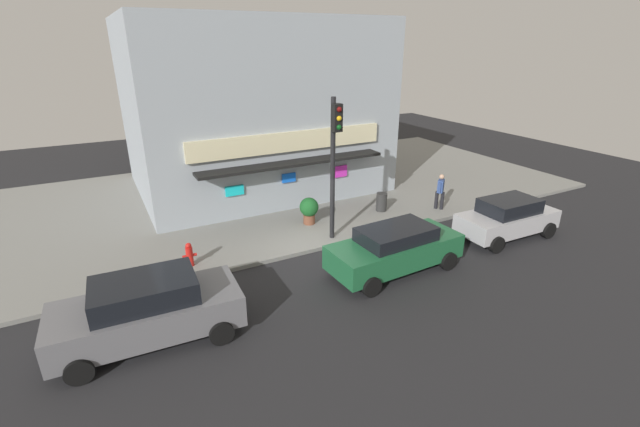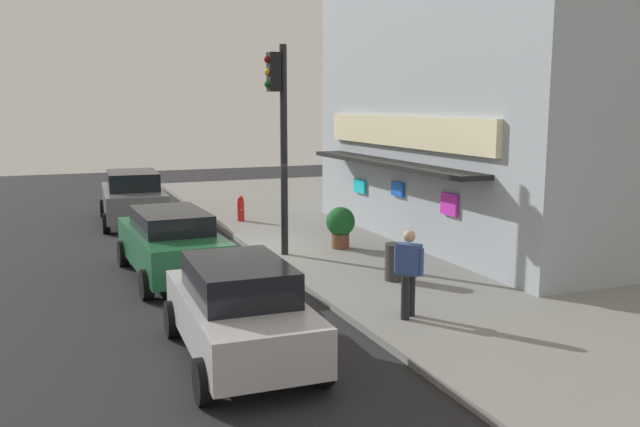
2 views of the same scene
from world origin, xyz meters
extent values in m
plane|color=#232326|center=(0.00, 0.00, 0.00)|extent=(48.49, 48.49, 0.00)
cube|color=gray|center=(0.00, 6.79, 0.07)|extent=(32.33, 13.58, 0.15)
cube|color=#9EA8B2|center=(0.84, 8.38, 4.19)|extent=(11.54, 8.72, 8.08)
cube|color=beige|center=(0.84, 3.94, 3.25)|extent=(8.77, 0.16, 0.83)
cube|color=black|center=(0.84, 3.59, 2.40)|extent=(8.31, 0.90, 0.12)
cube|color=#19D8E5|center=(-1.72, 3.96, 1.46)|extent=(0.77, 0.08, 0.42)
cube|color=blue|center=(0.74, 3.96, 1.66)|extent=(0.63, 0.08, 0.40)
cube|color=#E533CC|center=(3.35, 3.96, 1.59)|extent=(0.68, 0.08, 0.53)
cylinder|color=black|center=(0.99, 0.56, 2.79)|extent=(0.18, 0.18, 5.29)
cube|color=black|center=(0.99, 0.31, 4.76)|extent=(0.32, 0.28, 0.95)
sphere|color=maroon|center=(0.99, 0.16, 5.06)|extent=(0.18, 0.18, 0.18)
sphere|color=yellow|center=(0.99, 0.16, 4.76)|extent=(0.18, 0.18, 0.18)
sphere|color=#0F4C19|center=(0.99, 0.16, 4.46)|extent=(0.18, 0.18, 0.18)
cylinder|color=red|center=(-4.33, 0.85, 0.48)|extent=(0.23, 0.23, 0.67)
sphere|color=red|center=(-4.33, 0.85, 0.88)|extent=(0.20, 0.20, 0.20)
cylinder|color=red|center=(-4.51, 0.85, 0.52)|extent=(0.12, 0.10, 0.10)
cylinder|color=red|center=(-4.16, 0.85, 0.52)|extent=(0.12, 0.10, 0.10)
cylinder|color=#2D2D2D|center=(4.33, 1.99, 0.55)|extent=(0.48, 0.48, 0.81)
cylinder|color=black|center=(6.83, 0.85, 0.55)|extent=(0.22, 0.22, 0.80)
cylinder|color=black|center=(6.67, 1.05, 0.55)|extent=(0.22, 0.22, 0.80)
cube|color=#334C8C|center=(6.75, 0.95, 1.23)|extent=(0.48, 0.45, 0.56)
sphere|color=tan|center=(6.75, 0.95, 1.65)|extent=(0.22, 0.22, 0.22)
cylinder|color=#334C8C|center=(6.93, 1.09, 1.20)|extent=(0.14, 0.14, 0.50)
cylinder|color=#334C8C|center=(6.57, 0.81, 1.20)|extent=(0.14, 0.14, 0.50)
cylinder|color=brown|center=(0.83, 2.20, 0.34)|extent=(0.48, 0.48, 0.39)
sphere|color=#195623|center=(0.83, 2.20, 0.87)|extent=(0.79, 0.79, 0.79)
cube|color=slate|center=(-6.05, -2.40, 0.75)|extent=(4.67, 2.10, 0.86)
cube|color=black|center=(-6.05, -2.40, 1.47)|extent=(2.55, 1.70, 0.58)
cylinder|color=black|center=(-4.40, -1.53, 0.32)|extent=(0.65, 0.25, 0.64)
cylinder|color=black|center=(-4.49, -3.42, 0.32)|extent=(0.65, 0.25, 0.64)
cylinder|color=black|center=(-7.61, -1.38, 0.32)|extent=(0.65, 0.25, 0.64)
cylinder|color=black|center=(-7.70, -3.28, 0.32)|extent=(0.65, 0.25, 0.64)
cube|color=#B7B7BC|center=(7.21, -2.32, 0.68)|extent=(4.06, 1.77, 0.71)
cube|color=black|center=(7.21, -2.32, 1.31)|extent=(2.20, 1.46, 0.54)
cylinder|color=black|center=(8.64, -1.51, 0.32)|extent=(0.64, 0.23, 0.64)
cylinder|color=black|center=(8.61, -3.19, 0.32)|extent=(0.64, 0.23, 0.64)
cylinder|color=black|center=(5.82, -1.45, 0.32)|extent=(0.64, 0.23, 0.64)
cylinder|color=black|center=(5.79, -3.13, 0.32)|extent=(0.64, 0.23, 0.64)
cube|color=#1E6038|center=(1.70, -2.44, 0.72)|extent=(4.65, 1.95, 0.80)
cube|color=black|center=(1.70, -2.44, 1.35)|extent=(2.54, 1.58, 0.45)
cylinder|color=black|center=(3.26, -1.49, 0.32)|extent=(0.65, 0.25, 0.64)
cylinder|color=black|center=(3.34, -3.24, 0.32)|extent=(0.65, 0.25, 0.64)
cylinder|color=black|center=(0.05, -1.63, 0.32)|extent=(0.65, 0.25, 0.64)
cylinder|color=black|center=(0.13, -3.38, 0.32)|extent=(0.65, 0.25, 0.64)
camera|label=1|loc=(-6.51, -12.55, 7.21)|focal=24.17mm
camera|label=2|loc=(17.05, -4.91, 3.97)|focal=37.70mm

